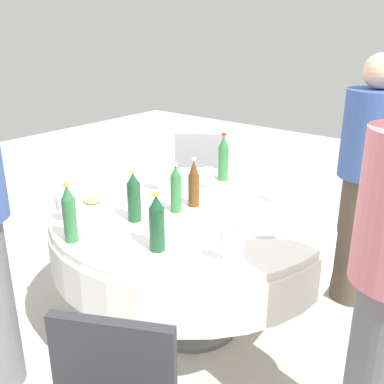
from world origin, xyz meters
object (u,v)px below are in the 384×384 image
at_px(bottle_dark_green_north, 134,198).
at_px(bottle_green_left, 223,159).
at_px(wine_glass_rear, 208,175).
at_px(chair_outer, 200,172).
at_px(wine_glass_far, 158,174).
at_px(plate_mid, 263,227).
at_px(wine_glass_outer, 277,186).
at_px(bottle_dark_green_front, 157,224).
at_px(person_right, 366,181).
at_px(bottle_green_right, 176,189).
at_px(bottle_green_outer, 69,215).
at_px(wine_glass_front, 227,240).
at_px(wine_glass_mid, 63,204).
at_px(dining_table, 192,233).
at_px(bottle_brown_rear, 194,184).
at_px(plate_west, 92,203).

xyz_separation_m(bottle_dark_green_north, bottle_green_left, (0.02, -0.81, 0.02)).
xyz_separation_m(bottle_dark_green_north, wine_glass_rear, (-0.01, -0.62, -0.03)).
bearing_deg(chair_outer, wine_glass_rear, -85.30).
distance_m(wine_glass_far, plate_mid, 0.78).
bearing_deg(wine_glass_outer, bottle_dark_green_north, 56.72).
distance_m(bottle_dark_green_front, wine_glass_rear, 0.84).
height_order(bottle_dark_green_front, person_right, person_right).
bearing_deg(bottle_green_right, bottle_green_outer, 75.49).
bearing_deg(wine_glass_outer, bottle_green_left, -16.28).
bearing_deg(bottle_green_right, bottle_dark_green_front, 120.16).
distance_m(bottle_green_left, bottle_dark_green_front, 1.02).
distance_m(wine_glass_rear, wine_glass_front, 0.91).
height_order(bottle_dark_green_north, wine_glass_mid, bottle_dark_green_north).
bearing_deg(dining_table, bottle_dark_green_north, 65.94).
distance_m(bottle_green_outer, plate_mid, 0.93).
distance_m(bottle_brown_rear, plate_west, 0.58).
bearing_deg(wine_glass_rear, bottle_dark_green_north, 89.30).
bearing_deg(bottle_dark_green_north, person_right, -123.21).
xyz_separation_m(wine_glass_front, chair_outer, (1.27, -1.44, -0.33)).
bearing_deg(wine_glass_mid, dining_table, -127.30).
height_order(bottle_green_outer, wine_glass_front, bottle_green_outer).
distance_m(bottle_dark_green_north, bottle_green_right, 0.24).
relative_size(wine_glass_outer, person_right, 0.10).
distance_m(dining_table, plate_mid, 0.45).
bearing_deg(person_right, bottle_green_right, -89.56).
distance_m(wine_glass_front, wine_glass_outer, 0.76).
height_order(plate_mid, plate_west, plate_west).
relative_size(wine_glass_rear, wine_glass_outer, 0.89).
distance_m(bottle_brown_rear, wine_glass_rear, 0.29).
distance_m(wine_glass_outer, plate_mid, 0.38).
bearing_deg(wine_glass_outer, wine_glass_far, 22.08).
distance_m(bottle_brown_rear, wine_glass_front, 0.65).
relative_size(bottle_brown_rear, wine_glass_outer, 1.85).
bearing_deg(plate_west, bottle_green_left, -111.52).
bearing_deg(wine_glass_front, plate_mid, -82.02).
height_order(wine_glass_outer, chair_outer, wine_glass_outer).
relative_size(bottle_brown_rear, bottle_green_outer, 0.97).
bearing_deg(plate_west, wine_glass_far, -107.08).
distance_m(bottle_green_right, bottle_dark_green_front, 0.44).
height_order(wine_glass_rear, wine_glass_far, wine_glass_far).
bearing_deg(bottle_brown_rear, bottle_green_left, -74.32).
distance_m(plate_mid, plate_west, 0.96).
relative_size(bottle_green_left, bottle_green_outer, 1.07).
xyz_separation_m(bottle_brown_rear, bottle_green_outer, (0.17, 0.69, 0.01)).
distance_m(bottle_dark_green_north, plate_mid, 0.66).
relative_size(bottle_brown_rear, plate_mid, 1.17).
relative_size(wine_glass_far, plate_mid, 0.60).
relative_size(bottle_green_right, plate_west, 1.12).
xyz_separation_m(bottle_brown_rear, wine_glass_outer, (-0.33, -0.33, -0.03)).
relative_size(bottle_brown_rear, bottle_dark_green_front, 1.01).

